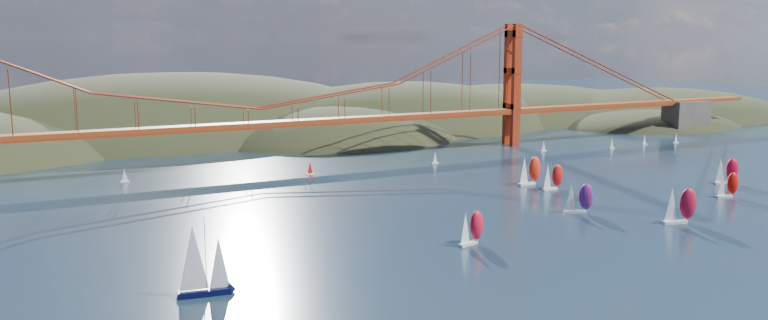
{
  "coord_description": "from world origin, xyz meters",
  "views": [
    {
      "loc": [
        -88.11,
        -96.64,
        48.79
      ],
      "look_at": [
        7.97,
        90.0,
        14.42
      ],
      "focal_mm": 35.0,
      "sensor_mm": 36.0,
      "label": 1
    }
  ],
  "objects": [
    {
      "name": "distant_boat_3",
      "position": [
        -52.1,
        166.7,
        2.41
      ],
      "size": [
        3.0,
        2.0,
        4.7
      ],
      "color": "silver",
      "rests_on": "ground"
    },
    {
      "name": "ground",
      "position": [
        0.0,
        0.0,
        0.0
      ],
      "size": [
        1200.0,
        1200.0,
        0.0
      ],
      "primitive_type": "plane",
      "color": "black",
      "rests_on": "ground"
    },
    {
      "name": "distant_boat_6",
      "position": [
        174.62,
        151.53,
        2.41
      ],
      "size": [
        3.0,
        2.0,
        4.7
      ],
      "color": "silver",
      "rests_on": "ground"
    },
    {
      "name": "distant_boat_8",
      "position": [
        61.86,
        150.96,
        2.41
      ],
      "size": [
        3.0,
        2.0,
        4.7
      ],
      "color": "silver",
      "rests_on": "ground"
    },
    {
      "name": "distant_boat_9",
      "position": [
        9.48,
        151.14,
        2.41
      ],
      "size": [
        3.0,
        2.0,
        4.7
      ],
      "color": "silver",
      "rests_on": "ground"
    },
    {
      "name": "sloop_navy",
      "position": [
        -56.3,
        41.29,
        6.84
      ],
      "size": [
        10.27,
        6.24,
        15.5
      ],
      "rotation": [
        0.0,
        0.0,
        -0.13
      ],
      "color": "black",
      "rests_on": "ground"
    },
    {
      "name": "distant_boat_4",
      "position": [
        120.33,
        156.89,
        2.41
      ],
      "size": [
        3.0,
        2.0,
        4.7
      ],
      "color": "silver",
      "rests_on": "ground"
    },
    {
      "name": "racer_rwb",
      "position": [
        54.49,
        61.08,
        4.49
      ],
      "size": [
        8.47,
        6.05,
        9.51
      ],
      "rotation": [
        0.0,
        0.0,
        -0.44
      ],
      "color": "white",
      "rests_on": "ground"
    },
    {
      "name": "distant_boat_7",
      "position": [
        192.08,
        148.92,
        2.41
      ],
      "size": [
        3.0,
        2.0,
        4.7
      ],
      "color": "silver",
      "rests_on": "ground"
    },
    {
      "name": "racer_1",
      "position": [
        70.17,
        39.61,
        5.11
      ],
      "size": [
        9.65,
        5.55,
        10.81
      ],
      "rotation": [
        0.0,
        0.0,
        -0.26
      ],
      "color": "white",
      "rests_on": "ground"
    },
    {
      "name": "racer_3",
      "position": [
        69.46,
        90.14,
        4.42
      ],
      "size": [
        8.19,
        3.41,
        9.36
      ],
      "rotation": [
        0.0,
        0.0,
        0.05
      ],
      "color": "white",
      "rests_on": "ground"
    },
    {
      "name": "racer_2",
      "position": [
        110.0,
        56.32,
        4.15
      ],
      "size": [
        7.82,
        4.04,
        8.79
      ],
      "rotation": [
        0.0,
        0.0,
        -0.19
      ],
      "color": "white",
      "rests_on": "ground"
    },
    {
      "name": "racer_5",
      "position": [
        67.94,
        100.14,
        5.07
      ],
      "size": [
        9.47,
        4.26,
        10.72
      ],
      "rotation": [
        0.0,
        0.0,
        0.11
      ],
      "color": "white",
      "rests_on": "ground"
    },
    {
      "name": "headlands",
      "position": [
        44.95,
        278.29,
        -12.46
      ],
      "size": [
        725.0,
        225.0,
        96.0
      ],
      "color": "black",
      "rests_on": "ground"
    },
    {
      "name": "racer_0",
      "position": [
        9.43,
        47.66,
        4.28
      ],
      "size": [
        8.08,
        4.67,
        9.05
      ],
      "rotation": [
        0.0,
        0.0,
        0.26
      ],
      "color": "silver",
      "rests_on": "ground"
    },
    {
      "name": "bridge",
      "position": [
        -1.75,
        180.0,
        32.23
      ],
      "size": [
        552.0,
        12.0,
        55.0
      ],
      "color": "#923712",
      "rests_on": "ground"
    },
    {
      "name": "distant_boat_5",
      "position": [
        151.89,
        148.68,
        2.41
      ],
      "size": [
        3.0,
        2.0,
        4.7
      ],
      "color": "silver",
      "rests_on": "ground"
    },
    {
      "name": "racer_4",
      "position": [
        128.02,
        71.11,
        4.66
      ],
      "size": [
        8.8,
        5.16,
        9.86
      ],
      "rotation": [
        0.0,
        0.0,
        -0.27
      ],
      "color": "white",
      "rests_on": "ground"
    }
  ]
}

